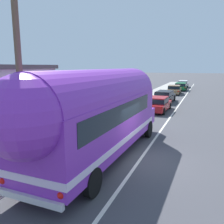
% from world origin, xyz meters
% --- Properties ---
extents(ground_plane, '(300.00, 300.00, 0.00)m').
position_xyz_m(ground_plane, '(0.00, 0.00, 0.00)').
color(ground_plane, '#424247').
extents(lane_markings, '(3.59, 80.00, 0.01)m').
position_xyz_m(lane_markings, '(-1.60, 12.00, 0.00)').
color(lane_markings, silver).
rests_on(lane_markings, ground).
extents(sidewalk_slab, '(2.59, 90.00, 0.15)m').
position_xyz_m(sidewalk_slab, '(-4.75, 10.00, 0.07)').
color(sidewalk_slab, '#9E9B93').
rests_on(sidewalk_slab, ground).
extents(utility_pole, '(1.80, 0.24, 8.50)m').
position_xyz_m(utility_pole, '(-4.00, -2.97, 4.42)').
color(utility_pole, brown).
rests_on(utility_pole, ground).
extents(painted_bus, '(2.84, 11.85, 4.12)m').
position_xyz_m(painted_bus, '(-1.76, -0.93, 2.30)').
color(painted_bus, purple).
rests_on(painted_bus, ground).
extents(car_lead, '(2.06, 4.74, 1.37)m').
position_xyz_m(car_lead, '(-1.54, 12.40, 0.74)').
color(car_lead, '#A5191E').
rests_on(car_lead, ground).
extents(car_second, '(2.11, 4.56, 1.37)m').
position_xyz_m(car_second, '(-1.87, 18.46, 0.79)').
color(car_second, black).
rests_on(car_second, ground).
extents(car_third, '(2.09, 4.85, 1.37)m').
position_xyz_m(car_third, '(-1.85, 27.59, 0.75)').
color(car_third, olive).
rests_on(car_third, ground).
extents(car_fourth, '(2.14, 4.74, 1.37)m').
position_xyz_m(car_fourth, '(-1.48, 33.85, 0.80)').
color(car_fourth, '#196633').
rests_on(car_fourth, ground).
extents(car_fifth, '(2.02, 4.82, 1.37)m').
position_xyz_m(car_fifth, '(-1.68, 40.51, 0.79)').
color(car_fifth, white).
rests_on(car_fifth, ground).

